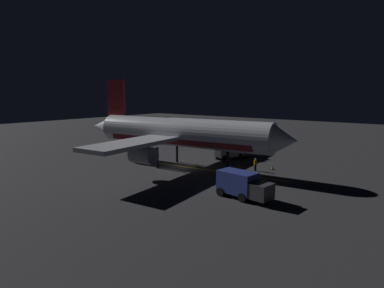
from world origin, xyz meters
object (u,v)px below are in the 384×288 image
object	(u,v)px
traffic_cone_near_right	(272,168)
ground_crew_worker	(255,164)
baggage_truck	(242,185)
traffic_cone_under_wing	(240,167)
airliner	(177,133)
catering_truck	(232,151)
traffic_cone_near_left	(197,166)

from	to	relation	value
traffic_cone_near_right	ground_crew_worker	bearing A→B (deg)	-36.02
baggage_truck	traffic_cone_under_wing	world-z (taller)	baggage_truck
ground_crew_worker	traffic_cone_under_wing	bearing A→B (deg)	-89.57
ground_crew_worker	traffic_cone_under_wing	distance (m)	2.46
ground_crew_worker	traffic_cone_under_wing	size ratio (longest dim) A/B	3.16
airliner	baggage_truck	world-z (taller)	airliner
traffic_cone_near_right	traffic_cone_under_wing	bearing A→B (deg)	-61.42
catering_truck	ground_crew_worker	size ratio (longest dim) A/B	3.62
traffic_cone_near_left	traffic_cone_near_right	distance (m)	10.41
baggage_truck	catering_truck	xyz separation A→B (m)	(-16.62, -10.96, -0.08)
catering_truck	traffic_cone_under_wing	size ratio (longest dim) A/B	11.45
traffic_cone_under_wing	baggage_truck	bearing A→B (deg)	30.32
catering_truck	traffic_cone_near_left	bearing A→B (deg)	-4.86
ground_crew_worker	traffic_cone_near_left	xyz separation A→B (m)	(3.11, -7.47, -0.64)
catering_truck	traffic_cone_near_right	bearing A→B (deg)	68.72
airliner	traffic_cone_near_left	size ratio (longest dim) A/B	61.63
baggage_truck	catering_truck	distance (m)	19.91
airliner	catering_truck	world-z (taller)	airliner
baggage_truck	traffic_cone_near_right	distance (m)	13.70
ground_crew_worker	traffic_cone_near_right	distance (m)	2.69
baggage_truck	catering_truck	bearing A→B (deg)	-146.60
baggage_truck	traffic_cone_near_left	size ratio (longest dim) A/B	10.64
traffic_cone_near_left	traffic_cone_near_right	world-z (taller)	same
baggage_truck	traffic_cone_near_right	size ratio (longest dim) A/B	10.64
catering_truck	traffic_cone_near_left	world-z (taller)	catering_truck
airliner	traffic_cone_under_wing	xyz separation A→B (m)	(-4.32, 7.70, -4.55)
traffic_cone_near_left	traffic_cone_near_right	xyz separation A→B (m)	(-5.22, 9.00, 0.00)
ground_crew_worker	airliner	bearing A→B (deg)	-66.72
airliner	traffic_cone_under_wing	bearing A→B (deg)	119.27
catering_truck	ground_crew_worker	distance (m)	8.61
baggage_truck	ground_crew_worker	xyz separation A→B (m)	(-11.28, -4.21, -0.43)
catering_truck	ground_crew_worker	xyz separation A→B (m)	(5.34, 6.75, -0.36)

